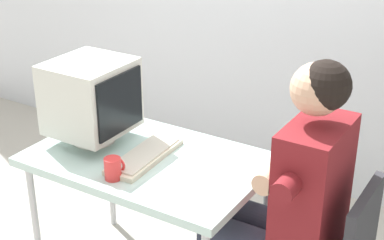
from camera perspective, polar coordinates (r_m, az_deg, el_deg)
desk at (r=2.80m, az=-4.32°, el=-4.63°), size 1.11×0.72×0.73m
crt_monitor at (r=2.87m, az=-9.87°, el=2.23°), size 0.37×0.38×0.42m
keyboard at (r=2.75m, az=-4.68°, el=-3.51°), size 0.18×0.46×0.03m
person_seated at (r=2.50m, az=9.43°, el=-7.05°), size 0.73×0.60×1.35m
desk_mug at (r=2.59m, az=-7.74°, el=-4.72°), size 0.08×0.09×0.10m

